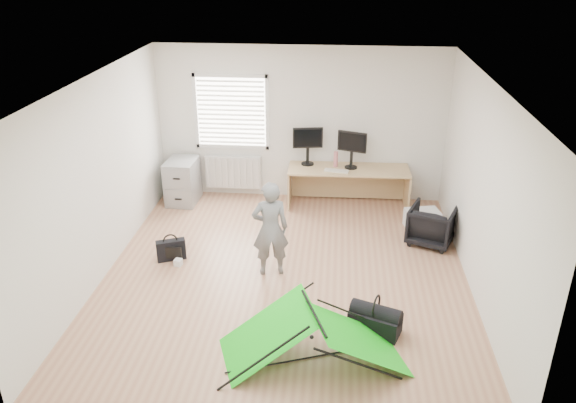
# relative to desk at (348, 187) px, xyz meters

# --- Properties ---
(ground) EXTENTS (5.50, 5.50, 0.00)m
(ground) POSITION_rel_desk_xyz_m (-0.86, -2.37, -0.35)
(ground) COLOR #AD7A5C
(ground) RESTS_ON ground
(back_wall) EXTENTS (5.00, 0.02, 2.70)m
(back_wall) POSITION_rel_desk_xyz_m (-0.86, 0.38, 1.00)
(back_wall) COLOR silver
(back_wall) RESTS_ON ground
(window) EXTENTS (1.20, 0.06, 1.20)m
(window) POSITION_rel_desk_xyz_m (-2.06, 0.34, 1.20)
(window) COLOR silver
(window) RESTS_ON back_wall
(radiator) EXTENTS (1.00, 0.12, 0.60)m
(radiator) POSITION_rel_desk_xyz_m (-2.06, 0.30, 0.10)
(radiator) COLOR silver
(radiator) RESTS_ON back_wall
(desk) EXTENTS (2.08, 0.70, 0.70)m
(desk) POSITION_rel_desk_xyz_m (0.00, 0.00, 0.00)
(desk) COLOR tan
(desk) RESTS_ON ground
(filing_cabinet) EXTENTS (0.53, 0.69, 0.78)m
(filing_cabinet) POSITION_rel_desk_xyz_m (-2.91, -0.07, 0.04)
(filing_cabinet) COLOR #929597
(filing_cabinet) RESTS_ON ground
(monitor_left) EXTENTS (0.52, 0.19, 0.49)m
(monitor_left) POSITION_rel_desk_xyz_m (-0.72, 0.15, 0.60)
(monitor_left) COLOR black
(monitor_left) RESTS_ON desk
(monitor_right) EXTENTS (0.51, 0.26, 0.48)m
(monitor_right) POSITION_rel_desk_xyz_m (0.04, 0.04, 0.59)
(monitor_right) COLOR black
(monitor_right) RESTS_ON desk
(keyboard) EXTENTS (0.43, 0.21, 0.02)m
(keyboard) POSITION_rel_desk_xyz_m (-0.21, -0.14, 0.36)
(keyboard) COLOR beige
(keyboard) RESTS_ON desk
(thermos) EXTENTS (0.09, 0.09, 0.27)m
(thermos) POSITION_rel_desk_xyz_m (-0.23, 0.09, 0.49)
(thermos) COLOR #BB686E
(thermos) RESTS_ON desk
(office_chair) EXTENTS (0.84, 0.85, 0.60)m
(office_chair) POSITION_rel_desk_xyz_m (1.27, -1.22, -0.05)
(office_chair) COLOR black
(office_chair) RESTS_ON ground
(person) EXTENTS (0.56, 0.43, 1.37)m
(person) POSITION_rel_desk_xyz_m (-1.07, -2.31, 0.33)
(person) COLOR slate
(person) RESTS_ON ground
(kite) EXTENTS (2.16, 1.50, 0.61)m
(kite) POSITION_rel_desk_xyz_m (-0.40, -4.05, -0.04)
(kite) COLOR #13CE15
(kite) RESTS_ON ground
(storage_crate) EXTENTS (0.60, 0.48, 0.29)m
(storage_crate) POSITION_rel_desk_xyz_m (1.21, -0.72, -0.20)
(storage_crate) COLOR silver
(storage_crate) RESTS_ON ground
(tote_bag) EXTENTS (0.33, 0.21, 0.36)m
(tote_bag) POSITION_rel_desk_xyz_m (-3.16, 0.26, -0.17)
(tote_bag) COLOR teal
(tote_bag) RESTS_ON ground
(laptop_bag) EXTENTS (0.43, 0.27, 0.31)m
(laptop_bag) POSITION_rel_desk_xyz_m (-2.56, -2.09, -0.20)
(laptop_bag) COLOR black
(laptop_bag) RESTS_ON ground
(white_box) EXTENTS (0.12, 0.12, 0.10)m
(white_box) POSITION_rel_desk_xyz_m (-2.42, -2.25, -0.30)
(white_box) COLOR silver
(white_box) RESTS_ON ground
(duffel_bag) EXTENTS (0.66, 0.50, 0.26)m
(duffel_bag) POSITION_rel_desk_xyz_m (0.31, -3.51, -0.22)
(duffel_bag) COLOR black
(duffel_bag) RESTS_ON ground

